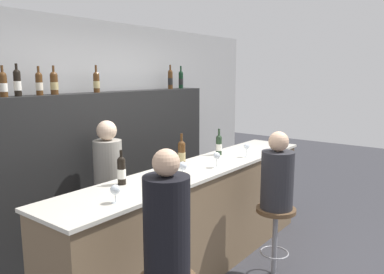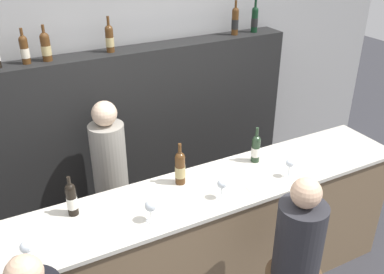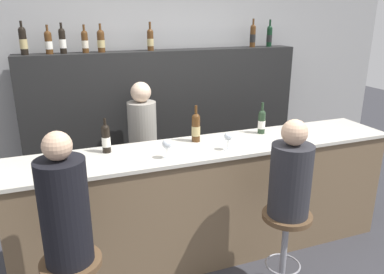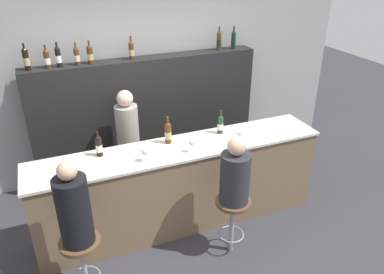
{
  "view_description": "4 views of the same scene",
  "coord_description": "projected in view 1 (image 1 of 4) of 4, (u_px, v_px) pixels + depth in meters",
  "views": [
    {
      "loc": [
        -2.89,
        -1.84,
        1.97
      ],
      "look_at": [
        -0.06,
        0.33,
        1.37
      ],
      "focal_mm": 35.0,
      "sensor_mm": 36.0,
      "label": 1
    },
    {
      "loc": [
        -1.25,
        -1.93,
        2.82
      ],
      "look_at": [
        -0.04,
        0.35,
        1.48
      ],
      "focal_mm": 40.0,
      "sensor_mm": 36.0,
      "label": 2
    },
    {
      "loc": [
        -1.25,
        -2.5,
        2.15
      ],
      "look_at": [
        -0.2,
        0.26,
        1.18
      ],
      "focal_mm": 35.0,
      "sensor_mm": 36.0,
      "label": 3
    },
    {
      "loc": [
        -1.3,
        -3.2,
        3.1
      ],
      "look_at": [
        0.12,
        0.23,
        1.2
      ],
      "focal_mm": 35.0,
      "sensor_mm": 36.0,
      "label": 4
    }
  ],
  "objects": [
    {
      "name": "wine_bottle_counter_0",
      "position": [
        122.0,
        170.0,
        3.08
      ],
      "size": [
        0.07,
        0.07,
        0.29
      ],
      "color": "black",
      "rests_on": "bar_counter"
    },
    {
      "name": "wine_glass_1",
      "position": [
        183.0,
        167.0,
        3.23
      ],
      "size": [
        0.08,
        0.08,
        0.16
      ],
      "color": "silver",
      "rests_on": "bar_counter"
    },
    {
      "name": "wine_bottle_counter_2",
      "position": [
        219.0,
        145.0,
        4.21
      ],
      "size": [
        0.07,
        0.07,
        0.3
      ],
      "color": "#233823",
      "rests_on": "bar_counter"
    },
    {
      "name": "wine_bottle_backbar_6",
      "position": [
        170.0,
        79.0,
        5.21
      ],
      "size": [
        0.07,
        0.07,
        0.33
      ],
      "color": "#4C2D14",
      "rests_on": "back_bar_cabinet"
    },
    {
      "name": "wine_bottle_counter_1",
      "position": [
        182.0,
        153.0,
        3.69
      ],
      "size": [
        0.08,
        0.08,
        0.33
      ],
      "color": "#4C2D14",
      "rests_on": "bar_counter"
    },
    {
      "name": "wine_bottle_backbar_7",
      "position": [
        181.0,
        79.0,
        5.39
      ],
      "size": [
        0.07,
        0.07,
        0.32
      ],
      "color": "black",
      "rests_on": "back_bar_cabinet"
    },
    {
      "name": "bartender",
      "position": [
        109.0,
        195.0,
        3.98
      ],
      "size": [
        0.3,
        0.3,
        1.5
      ],
      "color": "gray",
      "rests_on": "ground_plane"
    },
    {
      "name": "wine_glass_3",
      "position": [
        247.0,
        147.0,
        4.1
      ],
      "size": [
        0.07,
        0.07,
        0.15
      ],
      "color": "silver",
      "rests_on": "bar_counter"
    },
    {
      "name": "guest_seated_right",
      "position": [
        277.0,
        176.0,
        3.57
      ],
      "size": [
        0.31,
        0.31,
        0.75
      ],
      "color": "#28282D",
      "rests_on": "bar_stool_right"
    },
    {
      "name": "guest_seated_left",
      "position": [
        167.0,
        224.0,
        2.31
      ],
      "size": [
        0.29,
        0.29,
        0.84
      ],
      "color": "black",
      "rests_on": "bar_stool_left"
    },
    {
      "name": "wine_bottle_backbar_1",
      "position": [
        3.0,
        84.0,
        3.39
      ],
      "size": [
        0.07,
        0.07,
        0.29
      ],
      "color": "#4C2D14",
      "rests_on": "back_bar_cabinet"
    },
    {
      "name": "wine_glass_0",
      "position": [
        115.0,
        190.0,
        2.64
      ],
      "size": [
        0.07,
        0.07,
        0.13
      ],
      "color": "silver",
      "rests_on": "bar_counter"
    },
    {
      "name": "wall_back",
      "position": [
        98.0,
        129.0,
        4.58
      ],
      "size": [
        6.4,
        0.05,
        2.6
      ],
      "color": "#9E9E9E",
      "rests_on": "ground_plane"
    },
    {
      "name": "bar_counter",
      "position": [
        199.0,
        218.0,
        3.78
      ],
      "size": [
        3.41,
        0.61,
        1.07
      ],
      "color": "brown",
      "rests_on": "ground_plane"
    },
    {
      "name": "wine_bottle_backbar_2",
      "position": [
        17.0,
        82.0,
        3.5
      ],
      "size": [
        0.07,
        0.07,
        0.3
      ],
      "color": "black",
      "rests_on": "back_bar_cabinet"
    },
    {
      "name": "wine_bottle_backbar_4",
      "position": [
        54.0,
        83.0,
        3.8
      ],
      "size": [
        0.08,
        0.08,
        0.29
      ],
      "color": "#4C2D14",
      "rests_on": "back_bar_cabinet"
    },
    {
      "name": "tasting_menu",
      "position": [
        233.0,
        161.0,
        3.92
      ],
      "size": [
        0.21,
        0.3,
        0.0
      ],
      "color": "white",
      "rests_on": "bar_counter"
    },
    {
      "name": "back_bar_cabinet",
      "position": [
        112.0,
        165.0,
        4.52
      ],
      "size": [
        3.2,
        0.28,
        1.76
      ],
      "color": "black",
      "rests_on": "ground_plane"
    },
    {
      "name": "wine_bottle_backbar_5",
      "position": [
        96.0,
        82.0,
        4.21
      ],
      "size": [
        0.07,
        0.07,
        0.31
      ],
      "color": "#4C2D14",
      "rests_on": "back_bar_cabinet"
    },
    {
      "name": "wine_glass_2",
      "position": [
        217.0,
        157.0,
        3.64
      ],
      "size": [
        0.08,
        0.08,
        0.15
      ],
      "color": "silver",
      "rests_on": "bar_counter"
    },
    {
      "name": "bar_stool_right",
      "position": [
        275.0,
        223.0,
        3.64
      ],
      "size": [
        0.38,
        0.38,
        0.69
      ],
      "color": "gray",
      "rests_on": "ground_plane"
    },
    {
      "name": "wine_bottle_backbar_3",
      "position": [
        39.0,
        83.0,
        3.67
      ],
      "size": [
        0.07,
        0.07,
        0.28
      ],
      "color": "#4C2D14",
      "rests_on": "back_bar_cabinet"
    }
  ]
}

